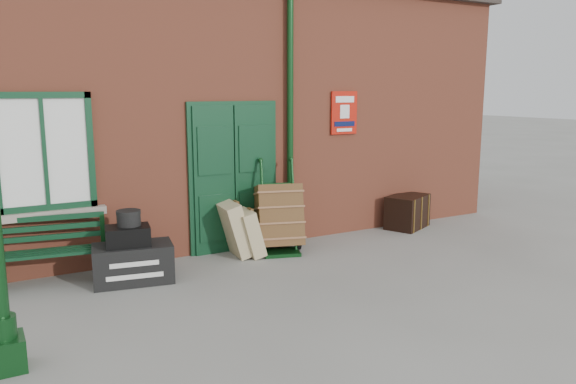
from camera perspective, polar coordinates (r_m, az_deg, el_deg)
ground at (r=7.60m, az=1.26°, el=-8.25°), size 80.00×80.00×0.00m
station_building at (r=10.36m, az=-8.73°, el=8.78°), size 10.30×4.30×4.36m
bench at (r=7.66m, az=-23.39°, el=-5.45°), size 1.50×0.66×0.90m
houdini_trunk at (r=7.47m, az=-15.45°, el=-7.00°), size 1.06×0.71×0.49m
strongbox at (r=7.36m, az=-15.97°, el=-4.30°), size 0.60×0.48×0.25m
hatbox at (r=7.34m, az=-15.88°, el=-2.56°), size 0.34×0.34×0.20m
suitcase_back at (r=8.28m, az=-5.38°, el=-3.77°), size 0.48×0.60×0.82m
suitcase_front at (r=8.28m, az=-3.95°, el=-4.16°), size 0.41×0.54×0.71m
porter_trolley at (r=8.46m, az=-0.93°, el=-2.56°), size 0.85×0.89×1.38m
dark_trunk at (r=10.20m, az=12.03°, el=-1.95°), size 0.95×0.82×0.58m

